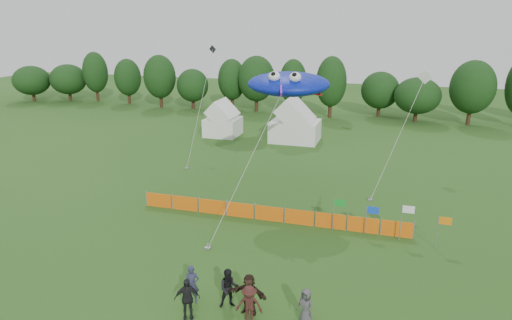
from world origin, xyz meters
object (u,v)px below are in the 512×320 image
(spectator_d, at_px, (187,298))
(stingray_kite, at_px, (290,83))
(tent_right, at_px, (295,124))
(spectator_f, at_px, (249,294))
(spectator_a, at_px, (192,284))
(tent_left, at_px, (223,121))
(spectator_c, at_px, (249,305))
(barrier_fence, at_px, (269,214))
(spectator_b, at_px, (229,288))
(spectator_e, at_px, (306,306))

(spectator_d, height_order, stingray_kite, stingray_kite)
(tent_right, bearing_deg, spectator_f, -81.79)
(spectator_a, height_order, stingray_kite, stingray_kite)
(tent_left, bearing_deg, spectator_f, -67.33)
(tent_left, xyz_separation_m, spectator_d, (10.30, -31.72, -0.69))
(spectator_c, relative_size, spectator_f, 0.95)
(stingray_kite, bearing_deg, barrier_fence, -92.58)
(tent_left, height_order, spectator_c, tent_left)
(spectator_b, bearing_deg, spectator_f, -34.66)
(spectator_e, relative_size, spectator_f, 0.86)
(spectator_e, bearing_deg, spectator_d, -142.30)
(spectator_a, bearing_deg, barrier_fence, 67.04)
(tent_left, xyz_separation_m, spectator_b, (11.78, -30.44, -0.71))
(spectator_e, bearing_deg, tent_left, 141.77)
(tent_right, relative_size, spectator_e, 3.15)
(stingray_kite, bearing_deg, tent_left, 124.78)
(tent_left, bearing_deg, spectator_a, -71.86)
(spectator_b, xyz_separation_m, spectator_c, (1.24, -0.89, -0.04))
(tent_right, bearing_deg, tent_left, 179.01)
(spectator_c, xyz_separation_m, spectator_d, (-2.72, -0.40, 0.06))
(spectator_c, distance_m, spectator_f, 0.74)
(tent_right, height_order, spectator_b, tent_right)
(tent_left, relative_size, barrier_fence, 0.21)
(spectator_c, xyz_separation_m, stingray_kite, (-1.73, 15.06, 7.47))
(tent_left, xyz_separation_m, spectator_f, (12.79, -30.62, -0.70))
(tent_left, relative_size, spectator_e, 2.26)
(spectator_a, distance_m, spectator_b, 1.76)
(tent_left, height_order, spectator_d, tent_left)
(spectator_e, height_order, spectator_f, spectator_f)
(spectator_b, distance_m, spectator_d, 1.96)
(tent_right, height_order, spectator_f, tent_right)
(tent_left, relative_size, tent_right, 0.72)
(spectator_d, bearing_deg, spectator_b, 14.97)
(barrier_fence, relative_size, spectator_b, 9.51)
(spectator_a, relative_size, spectator_c, 1.02)
(tent_right, bearing_deg, spectator_e, -77.15)
(tent_left, height_order, stingray_kite, stingray_kite)
(spectator_c, xyz_separation_m, spectator_e, (2.32, 0.72, -0.08))
(spectator_a, xyz_separation_m, spectator_b, (1.75, 0.16, 0.02))
(spectator_a, bearing_deg, spectator_f, -17.24)
(tent_left, bearing_deg, spectator_b, -68.84)
(tent_left, height_order, spectator_b, tent_left)
(spectator_b, bearing_deg, spectator_a, 161.05)
(spectator_e, bearing_deg, barrier_fence, 138.80)
(spectator_c, distance_m, spectator_e, 2.43)
(tent_right, height_order, spectator_e, tent_right)
(spectator_f, bearing_deg, tent_right, 103.21)
(barrier_fence, bearing_deg, stingray_kite, 87.42)
(spectator_c, xyz_separation_m, spectator_f, (-0.23, 0.70, 0.05))
(spectator_b, xyz_separation_m, stingray_kite, (-0.49, 14.18, 7.43))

